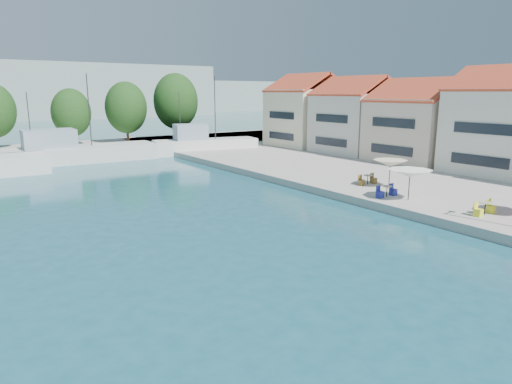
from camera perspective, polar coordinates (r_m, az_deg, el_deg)
quay_right at (r=48.23m, az=20.91°, el=2.64°), size 32.00×92.00×0.60m
quay_far at (r=64.86m, az=-26.18°, el=4.50°), size 90.00×16.00×0.60m
hill_east at (r=185.84m, az=-17.05°, el=11.33°), size 140.00×40.00×12.00m
building_03 at (r=46.39m, az=28.98°, el=8.03°), size 8.40×8.80×10.20m
building_04 at (r=51.08m, az=19.83°, el=8.56°), size 9.00×8.80×9.20m
building_05 at (r=56.78m, az=12.39°, el=9.56°), size 8.40×8.80×9.70m
building_06 at (r=63.25m, az=6.35°, el=10.25°), size 9.00×8.80×10.20m
trawler_03 at (r=55.48m, az=-22.04°, el=4.54°), size 17.93×5.31×10.20m
trawler_04 at (r=59.75m, az=-6.60°, el=5.86°), size 13.73×6.04×10.20m
tree_06 at (r=67.69m, az=-22.11°, el=9.18°), size 5.19×5.19×7.69m
tree_07 at (r=68.56m, az=-15.93°, el=10.10°), size 5.85×5.85×8.66m
tree_08 at (r=72.16m, az=-10.00°, el=11.10°), size 6.76×6.76×10.01m
umbrella_white at (r=32.41m, az=18.69°, el=2.24°), size 2.98×2.98×2.10m
umbrella_cream at (r=36.39m, az=16.43°, el=3.48°), size 2.63×2.63×2.13m
cafe_table_01 at (r=30.55m, az=26.69°, el=-2.03°), size 1.82×0.70×0.76m
cafe_table_02 at (r=33.30m, az=16.02°, el=-0.07°), size 1.82×0.70×0.76m
cafe_table_03 at (r=37.27m, az=13.77°, el=1.35°), size 1.82×0.70×0.76m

